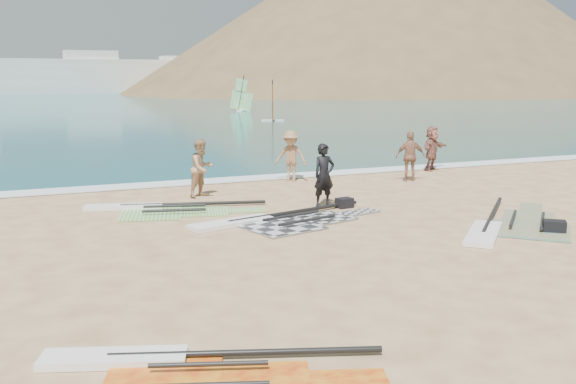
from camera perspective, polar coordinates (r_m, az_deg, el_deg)
name	(u,v)px	position (r m, az deg, el deg)	size (l,w,h in m)	color
ground	(415,261)	(14.63, 11.18, -6.06)	(300.00, 300.00, 0.00)	tan
sea	(53,96)	(143.83, -20.17, 8.01)	(300.00, 240.00, 0.06)	#0D4A5C
surf_line	(237,180)	(25.48, -4.54, 1.05)	(300.00, 1.20, 0.04)	white
headland_main	(404,92)	(169.42, 10.26, 8.71)	(143.00, 143.00, 45.00)	olive
headland_minor	(486,90)	(198.42, 17.22, 8.62)	(70.00, 70.00, 28.00)	olive
rig_grey	(276,221)	(18.03, -1.05, -2.60)	(5.99, 3.07, 0.20)	#272729
rig_green	(160,209)	(19.98, -11.35, -1.53)	(5.52, 2.86, 0.20)	#5ACA26
rig_orange	(508,225)	(18.50, 18.99, -2.83)	(5.57, 4.97, 0.20)	orange
rig_red	(178,371)	(9.32, -9.71, -15.38)	(4.76, 2.86, 0.19)	red
gear_bag_near	(344,203)	(20.12, 5.03, -0.97)	(0.49, 0.36, 0.31)	black
gear_bag_far	(554,227)	(18.22, 22.59, -2.87)	(0.57, 0.40, 0.34)	black
person_wetsuit	(324,175)	(20.16, 3.22, 1.50)	(0.73, 0.48, 1.99)	black
beachgoer_left	(202,168)	(21.95, -7.67, 2.12)	(0.96, 0.75, 1.98)	tan
beachgoer_mid	(291,156)	(25.01, 0.25, 3.21)	(1.29, 0.74, 1.99)	#9D6F4E
beachgoer_back	(410,156)	(25.53, 10.82, 3.13)	(1.14, 0.48, 1.95)	#9E6C53
beachgoer_right	(432,148)	(28.62, 12.69, 3.80)	(1.80, 0.57, 1.94)	#985E4F
windsurfer_centre	(273,109)	(59.05, -1.38, 7.42)	(2.15, 2.37, 3.80)	white
windsurfer_right	(241,101)	(75.86, -4.16, 8.10)	(2.42, 2.31, 4.24)	white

